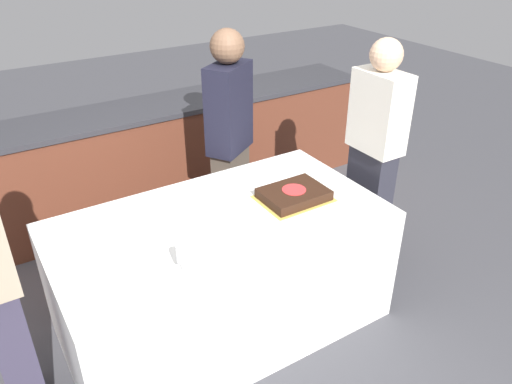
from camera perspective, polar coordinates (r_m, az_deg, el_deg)
name	(u,v)px	position (r m, az deg, el deg)	size (l,w,h in m)	color
ground_plane	(224,320)	(3.31, -3.66, -14.43)	(14.00, 14.00, 0.00)	#424247
back_counter	(130,163)	(4.29, -14.20, 3.21)	(4.40, 0.58, 0.92)	#5B2D1E
dining_table	(222,273)	(3.06, -3.89, -9.18)	(1.88, 1.03, 0.78)	white
cake	(294,194)	(3.00, 4.34, -0.28)	(0.42, 0.32, 0.07)	gold
plate_stack	(104,260)	(2.59, -16.97, -7.44)	(0.23, 0.23, 0.04)	white
wine_glass	(182,255)	(2.38, -8.46, -7.12)	(0.06, 0.06, 0.16)	white
side_plate_near_cake	(271,176)	(3.27, 1.68, 1.85)	(0.21, 0.21, 0.00)	white
side_plate_right_edge	(318,177)	(3.28, 7.13, 1.70)	(0.21, 0.21, 0.00)	white
utensil_pile	(242,260)	(2.49, -1.59, -7.82)	(0.14, 0.11, 0.02)	white
person_cutting_cake	(230,140)	(3.56, -3.01, 5.92)	(0.41, 0.36, 1.65)	#4C4238
person_seated_right	(373,158)	(3.41, 13.24, 3.76)	(0.20, 0.36, 1.64)	#282833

